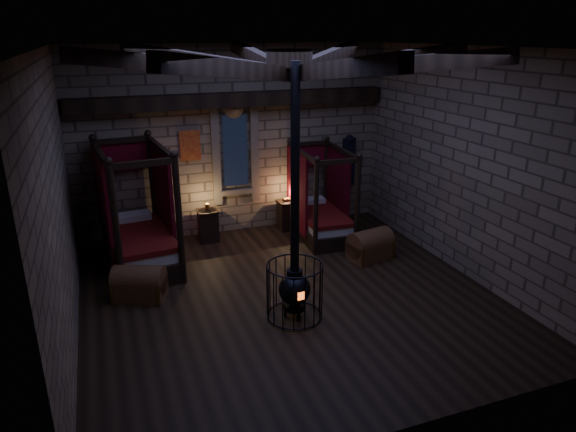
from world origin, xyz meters
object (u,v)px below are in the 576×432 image
object	(u,v)px
bed_left	(139,236)
trunk_left	(139,284)
bed_right	(320,215)
stove	(295,285)
trunk_right	(370,246)

from	to	relation	value
bed_left	trunk_left	size ratio (longest dim) A/B	2.39
bed_right	stove	xyz separation A→B (m)	(-1.83, -3.16, 0.09)
bed_left	trunk_left	distance (m)	1.51
bed_left	trunk_right	xyz separation A→B (m)	(4.45, -1.38, -0.31)
bed_right	stove	world-z (taller)	stove
bed_right	stove	distance (m)	3.65
bed_left	bed_right	xyz separation A→B (m)	(3.98, 0.16, -0.09)
bed_right	trunk_right	xyz separation A→B (m)	(0.46, -1.54, -0.22)
bed_left	stove	world-z (taller)	stove
trunk_right	stove	bearing A→B (deg)	-156.01
bed_right	trunk_left	xyz separation A→B (m)	(-4.14, -1.63, -0.22)
bed_left	stove	size ratio (longest dim) A/B	0.59
bed_left	bed_right	size ratio (longest dim) A/B	1.19
bed_left	trunk_right	world-z (taller)	bed_left
trunk_right	stove	size ratio (longest dim) A/B	0.24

